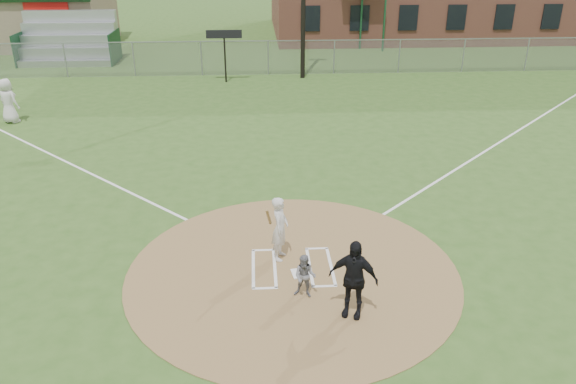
{
  "coord_description": "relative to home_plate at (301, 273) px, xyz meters",
  "views": [
    {
      "loc": [
        -0.84,
        -12.08,
        7.82
      ],
      "look_at": [
        0.0,
        2.0,
        1.3
      ],
      "focal_mm": 35.0,
      "sensor_mm": 36.0,
      "label": 1
    }
  ],
  "objects": [
    {
      "name": "batters_boxes",
      "position": [
        -0.19,
        0.31,
        -0.01
      ],
      "size": [
        2.08,
        1.88,
        0.01
      ],
      "color": "white",
      "rests_on": "dirt_circle"
    },
    {
      "name": "catcher",
      "position": [
        0.02,
        -0.95,
        0.53
      ],
      "size": [
        0.63,
        0.55,
        1.09
      ],
      "primitive_type": "imported",
      "rotation": [
        0.0,
        0.0,
        -0.31
      ],
      "color": "slate",
      "rests_on": "dirt_circle"
    },
    {
      "name": "batter_at_plate",
      "position": [
        -0.48,
        0.8,
        0.86
      ],
      "size": [
        0.68,
        1.06,
        1.78
      ],
      "color": "silver",
      "rests_on": "dirt_circle"
    },
    {
      "name": "foul_line_first",
      "position": [
        8.81,
        9.16,
        -0.03
      ],
      "size": [
        17.04,
        17.04,
        0.01
      ],
      "primitive_type": "cube",
      "rotation": [
        0.0,
        0.0,
        -0.79
      ],
      "color": "white",
      "rests_on": "ground"
    },
    {
      "name": "foul_line_third",
      "position": [
        -9.19,
        9.16,
        -0.03
      ],
      "size": [
        17.04,
        17.04,
        0.01
      ],
      "primitive_type": "cube",
      "rotation": [
        0.0,
        0.0,
        0.79
      ],
      "color": "white",
      "rests_on": "ground"
    },
    {
      "name": "home_plate",
      "position": [
        0.0,
        0.0,
        0.0
      ],
      "size": [
        0.5,
        0.5,
        0.03
      ],
      "primitive_type": "cube",
      "rotation": [
        0.0,
        0.0,
        0.15
      ],
      "color": "white",
      "rests_on": "dirt_circle"
    },
    {
      "name": "dirt_circle",
      "position": [
        -0.19,
        0.16,
        -0.02
      ],
      "size": [
        8.4,
        8.4,
        0.02
      ],
      "primitive_type": "cylinder",
      "color": "olive",
      "rests_on": "ground"
    },
    {
      "name": "bleachers",
      "position": [
        -13.19,
        26.36,
        1.55
      ],
      "size": [
        6.08,
        3.2,
        3.2
      ],
      "color": "#B7BABF",
      "rests_on": "ground"
    },
    {
      "name": "clubhouse",
      "position": [
        -18.19,
        33.15,
        2.35
      ],
      "size": [
        12.2,
        8.71,
        6.23
      ],
      "color": "gray",
      "rests_on": "ground"
    },
    {
      "name": "umpire",
      "position": [
        1.0,
        -1.7,
        0.92
      ],
      "size": [
        1.19,
        0.83,
        1.87
      ],
      "primitive_type": "imported",
      "rotation": [
        0.0,
        0.0,
        -0.37
      ],
      "color": "black",
      "rests_on": "dirt_circle"
    },
    {
      "name": "outfield_fence",
      "position": [
        -0.19,
        22.16,
        0.98
      ],
      "size": [
        56.08,
        0.08,
        2.03
      ],
      "color": "slate",
      "rests_on": "ground"
    },
    {
      "name": "scoreboard_sign",
      "position": [
        -2.69,
        20.36,
        2.35
      ],
      "size": [
        2.0,
        0.1,
        2.93
      ],
      "color": "black",
      "rests_on": "ground"
    },
    {
      "name": "ondeck_player",
      "position": [
        -12.09,
        13.27,
        0.97
      ],
      "size": [
        1.16,
        1.01,
        2.0
      ],
      "primitive_type": "imported",
      "rotation": [
        0.0,
        0.0,
        2.68
      ],
      "color": "silver",
      "rests_on": "ground"
    },
    {
      "name": "ground",
      "position": [
        -0.19,
        0.16,
        -0.03
      ],
      "size": [
        140.0,
        140.0,
        0.0
      ],
      "primitive_type": "plane",
      "color": "#32561D",
      "rests_on": "ground"
    }
  ]
}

